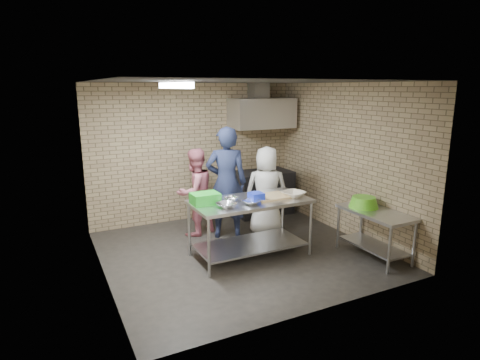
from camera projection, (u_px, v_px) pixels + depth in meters
name	position (u px, v px, depth m)	size (l,w,h in m)	color
floor	(240.00, 252.00, 6.54)	(4.20, 4.20, 0.00)	black
ceiling	(240.00, 81.00, 5.93)	(4.20, 4.20, 0.00)	black
back_wall	(195.00, 152.00, 7.98)	(4.20, 0.06, 2.70)	tan
front_wall	(320.00, 203.00, 4.50)	(4.20, 0.06, 2.70)	tan
left_wall	(99.00, 185.00, 5.32)	(0.06, 4.00, 2.70)	tan
right_wall	(345.00, 160.00, 7.15)	(0.06, 4.00, 2.70)	tan
prep_table	(250.00, 228.00, 6.31)	(1.83, 0.92, 0.92)	silver
side_counter	(374.00, 234.00, 6.29)	(0.60, 1.20, 0.75)	silver
stove	(262.00, 192.00, 8.47)	(1.20, 0.70, 0.90)	black
range_hood	(262.00, 113.00, 8.14)	(1.30, 0.60, 0.60)	silver
hood_duct	(259.00, 91.00, 8.17)	(0.35, 0.30, 0.30)	#A5A8AD
wall_shelf	(270.00, 121.00, 8.48)	(0.80, 0.20, 0.04)	#3F2B19
fluorescent_fixture	(175.00, 85.00, 5.51)	(0.10, 1.25, 0.08)	white
green_crate	(205.00, 198.00, 5.99)	(0.41, 0.31, 0.16)	green
blue_tub	(256.00, 197.00, 6.13)	(0.20, 0.20, 0.13)	#1B32D0
cutting_board	(270.00, 197.00, 6.34)	(0.56, 0.43, 0.03)	tan
mixing_bowl_a	(226.00, 205.00, 5.81)	(0.29, 0.29, 0.07)	silver
mixing_bowl_b	(231.00, 199.00, 6.12)	(0.22, 0.22, 0.07)	silver
mixing_bowl_c	(251.00, 202.00, 5.97)	(0.26, 0.26, 0.06)	silver
ceramic_bowl	(294.00, 194.00, 6.38)	(0.35, 0.35, 0.09)	beige
green_basin	(364.00, 202.00, 6.39)	(0.46, 0.46, 0.17)	#59C626
bottle_red	(260.00, 116.00, 8.34)	(0.07, 0.07, 0.18)	#B22619
man_navy	(226.00, 183.00, 7.01)	(0.72, 0.47, 1.97)	#151735
woman_pink	(195.00, 192.00, 7.18)	(0.76, 0.59, 1.57)	#C36778
woman_white	(266.00, 191.00, 7.21)	(0.78, 0.51, 1.60)	silver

